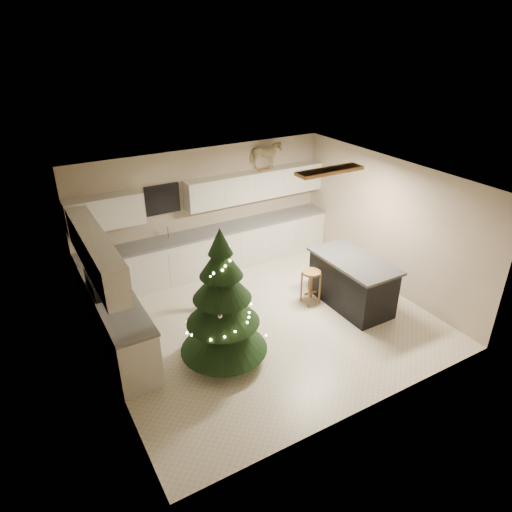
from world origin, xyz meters
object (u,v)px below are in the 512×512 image
object	(u,v)px
christmas_tree	(223,309)
bar_stool	(311,279)
toddler	(209,291)
rocking_horse	(265,155)
island	(352,282)

from	to	relation	value
christmas_tree	bar_stool	bearing A→B (deg)	17.09
bar_stool	christmas_tree	distance (m)	2.30
bar_stool	christmas_tree	world-z (taller)	christmas_tree
bar_stool	toddler	size ratio (longest dim) A/B	0.88
toddler	rocking_horse	world-z (taller)	rocking_horse
toddler	rocking_horse	size ratio (longest dim) A/B	0.98
toddler	rocking_horse	bearing A→B (deg)	33.62
island	christmas_tree	xyz separation A→B (m)	(-2.78, -0.24, 0.45)
christmas_tree	toddler	world-z (taller)	christmas_tree
christmas_tree	island	bearing A→B (deg)	4.88
island	bar_stool	distance (m)	0.76
island	christmas_tree	distance (m)	2.83
bar_stool	rocking_horse	size ratio (longest dim) A/B	0.87
island	bar_stool	size ratio (longest dim) A/B	2.53
bar_stool	toddler	xyz separation A→B (m)	(-1.75, 0.75, -0.13)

